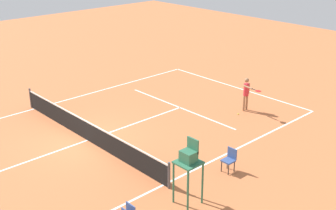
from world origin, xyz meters
The scene contains 7 objects.
ground_plane centered at (0.00, 0.00, 0.00)m, with size 60.00×60.00×0.00m, color #C66B3D.
court_lines centered at (0.00, 0.00, 0.00)m, with size 10.31×21.20×0.01m.
tennis_net centered at (0.00, 0.00, 0.50)m, with size 10.91×0.10×1.07m.
player_serving centered at (-2.64, -8.05, 1.06)m, with size 1.28×0.70×1.78m.
tennis_ball centered at (-2.73, -7.34, 0.03)m, with size 0.07×0.07×0.07m, color #CCE033.
umpire_chair centered at (-6.51, 0.13, 1.61)m, with size 0.80×0.80×2.41m.
courtside_chair_mid centered at (-6.09, -2.58, 0.53)m, with size 0.44×0.46×0.95m.
Camera 1 is at (-15.60, 9.47, 8.83)m, focal length 47.16 mm.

